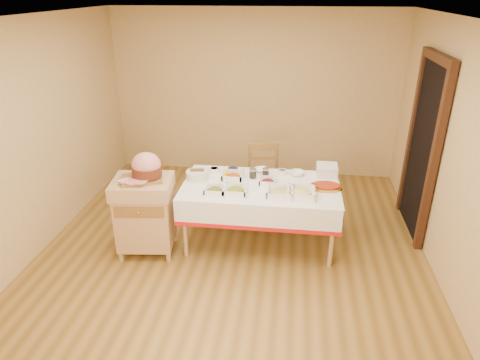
{
  "coord_description": "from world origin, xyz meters",
  "views": [
    {
      "loc": [
        0.64,
        -4.18,
        2.87
      ],
      "look_at": [
        0.07,
        0.2,
        0.86
      ],
      "focal_mm": 32.0,
      "sensor_mm": 36.0,
      "label": 1
    }
  ],
  "objects_px": {
    "dining_table": "(261,198)",
    "dining_chair": "(264,180)",
    "mustard_bottle": "(225,175)",
    "preserve_jar_right": "(266,173)",
    "butcher_cart": "(145,212)",
    "brass_platter": "(326,187)",
    "plate_stack": "(327,170)",
    "bread_basket": "(197,175)",
    "ham_on_board": "(146,168)",
    "preserve_jar_left": "(253,174)"
  },
  "relations": [
    {
      "from": "preserve_jar_left",
      "to": "preserve_jar_right",
      "type": "bearing_deg",
      "value": 22.38
    },
    {
      "from": "preserve_jar_right",
      "to": "brass_platter",
      "type": "distance_m",
      "value": 0.75
    },
    {
      "from": "preserve_jar_left",
      "to": "butcher_cart",
      "type": "bearing_deg",
      "value": -154.28
    },
    {
      "from": "ham_on_board",
      "to": "plate_stack",
      "type": "distance_m",
      "value": 2.15
    },
    {
      "from": "butcher_cart",
      "to": "preserve_jar_right",
      "type": "xyz_separation_m",
      "value": [
        1.33,
        0.63,
        0.29
      ]
    },
    {
      "from": "ham_on_board",
      "to": "plate_stack",
      "type": "bearing_deg",
      "value": 19.8
    },
    {
      "from": "mustard_bottle",
      "to": "plate_stack",
      "type": "xyz_separation_m",
      "value": [
        1.2,
        0.31,
        -0.0
      ]
    },
    {
      "from": "brass_platter",
      "to": "dining_table",
      "type": "bearing_deg",
      "value": -179.11
    },
    {
      "from": "ham_on_board",
      "to": "brass_platter",
      "type": "height_order",
      "value": "ham_on_board"
    },
    {
      "from": "dining_table",
      "to": "ham_on_board",
      "type": "bearing_deg",
      "value": -164.79
    },
    {
      "from": "dining_table",
      "to": "brass_platter",
      "type": "distance_m",
      "value": 0.77
    },
    {
      "from": "ham_on_board",
      "to": "brass_platter",
      "type": "xyz_separation_m",
      "value": [
        1.99,
        0.35,
        -0.27
      ]
    },
    {
      "from": "preserve_jar_left",
      "to": "ham_on_board",
      "type": "bearing_deg",
      "value": -154.86
    },
    {
      "from": "mustard_bottle",
      "to": "dining_chair",
      "type": "bearing_deg",
      "value": 58.03
    },
    {
      "from": "plate_stack",
      "to": "dining_chair",
      "type": "bearing_deg",
      "value": 155.6
    },
    {
      "from": "dining_table",
      "to": "butcher_cart",
      "type": "bearing_deg",
      "value": -163.81
    },
    {
      "from": "butcher_cart",
      "to": "preserve_jar_right",
      "type": "bearing_deg",
      "value": 25.35
    },
    {
      "from": "preserve_jar_right",
      "to": "mustard_bottle",
      "type": "bearing_deg",
      "value": -159.12
    },
    {
      "from": "ham_on_board",
      "to": "mustard_bottle",
      "type": "relative_size",
      "value": 2.94
    },
    {
      "from": "bread_basket",
      "to": "plate_stack",
      "type": "xyz_separation_m",
      "value": [
        1.54,
        0.3,
        0.02
      ]
    },
    {
      "from": "preserve_jar_left",
      "to": "plate_stack",
      "type": "relative_size",
      "value": 0.47
    },
    {
      "from": "preserve_jar_left",
      "to": "brass_platter",
      "type": "relative_size",
      "value": 0.32
    },
    {
      "from": "butcher_cart",
      "to": "plate_stack",
      "type": "distance_m",
      "value": 2.22
    },
    {
      "from": "dining_chair",
      "to": "mustard_bottle",
      "type": "bearing_deg",
      "value": -121.97
    },
    {
      "from": "dining_chair",
      "to": "bread_basket",
      "type": "xyz_separation_m",
      "value": [
        -0.76,
        -0.66,
        0.32
      ]
    },
    {
      "from": "dining_table",
      "to": "mustard_bottle",
      "type": "bearing_deg",
      "value": 170.16
    },
    {
      "from": "butcher_cart",
      "to": "brass_platter",
      "type": "height_order",
      "value": "butcher_cart"
    },
    {
      "from": "preserve_jar_right",
      "to": "ham_on_board",
      "type": "bearing_deg",
      "value": -155.17
    },
    {
      "from": "dining_table",
      "to": "butcher_cart",
      "type": "xyz_separation_m",
      "value": [
        -1.29,
        -0.37,
        -0.08
      ]
    },
    {
      "from": "mustard_bottle",
      "to": "bread_basket",
      "type": "height_order",
      "value": "mustard_bottle"
    },
    {
      "from": "bread_basket",
      "to": "butcher_cart",
      "type": "bearing_deg",
      "value": -138.46
    },
    {
      "from": "mustard_bottle",
      "to": "bread_basket",
      "type": "relative_size",
      "value": 0.58
    },
    {
      "from": "mustard_bottle",
      "to": "dining_table",
      "type": "bearing_deg",
      "value": -9.84
    },
    {
      "from": "butcher_cart",
      "to": "dining_chair",
      "type": "distance_m",
      "value": 1.69
    },
    {
      "from": "mustard_bottle",
      "to": "plate_stack",
      "type": "height_order",
      "value": "mustard_bottle"
    },
    {
      "from": "dining_table",
      "to": "dining_chair",
      "type": "xyz_separation_m",
      "value": [
        -0.02,
        0.74,
        -0.1
      ]
    },
    {
      "from": "dining_chair",
      "to": "bread_basket",
      "type": "bearing_deg",
      "value": -138.94
    },
    {
      "from": "dining_table",
      "to": "brass_platter",
      "type": "bearing_deg",
      "value": 0.89
    },
    {
      "from": "butcher_cart",
      "to": "plate_stack",
      "type": "bearing_deg",
      "value": 20.29
    },
    {
      "from": "ham_on_board",
      "to": "bread_basket",
      "type": "height_order",
      "value": "ham_on_board"
    },
    {
      "from": "butcher_cart",
      "to": "brass_platter",
      "type": "distance_m",
      "value": 2.09
    },
    {
      "from": "mustard_bottle",
      "to": "preserve_jar_right",
      "type": "bearing_deg",
      "value": 20.88
    },
    {
      "from": "dining_chair",
      "to": "bread_basket",
      "type": "height_order",
      "value": "dining_chair"
    },
    {
      "from": "butcher_cart",
      "to": "ham_on_board",
      "type": "bearing_deg",
      "value": 38.04
    },
    {
      "from": "bread_basket",
      "to": "brass_platter",
      "type": "height_order",
      "value": "bread_basket"
    },
    {
      "from": "plate_stack",
      "to": "mustard_bottle",
      "type": "bearing_deg",
      "value": -165.46
    },
    {
      "from": "preserve_jar_left",
      "to": "mustard_bottle",
      "type": "xyz_separation_m",
      "value": [
        -0.32,
        -0.12,
        0.02
      ]
    },
    {
      "from": "butcher_cart",
      "to": "preserve_jar_left",
      "type": "height_order",
      "value": "butcher_cart"
    },
    {
      "from": "ham_on_board",
      "to": "dining_chair",
      "type": "bearing_deg",
      "value": 41.37
    },
    {
      "from": "dining_chair",
      "to": "preserve_jar_right",
      "type": "distance_m",
      "value": 0.58
    }
  ]
}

